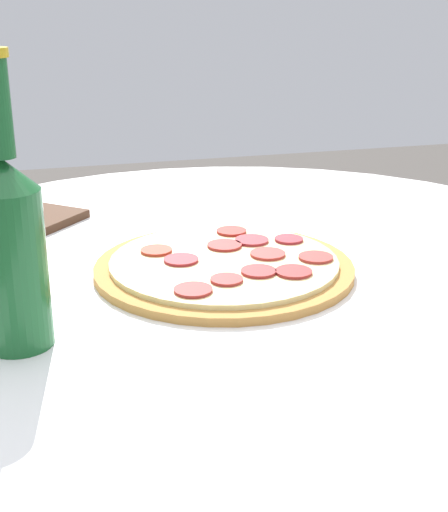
% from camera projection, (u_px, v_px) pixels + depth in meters
% --- Properties ---
extents(table, '(1.05, 1.05, 0.76)m').
position_uv_depth(table, '(244.00, 381.00, 0.95)').
color(table, white).
rests_on(table, ground_plane).
extents(pizza, '(0.31, 0.31, 0.02)m').
position_uv_depth(pizza, '(225.00, 265.00, 0.85)').
color(pizza, '#B77F3D').
rests_on(pizza, table).
extents(beer_bottle, '(0.06, 0.06, 0.27)m').
position_uv_depth(beer_bottle, '(10.00, 243.00, 0.64)').
color(beer_bottle, '#195628').
rests_on(beer_bottle, table).
extents(pizza_paddle, '(0.24, 0.23, 0.02)m').
position_uv_depth(pizza_paddle, '(12.00, 216.00, 1.05)').
color(pizza_paddle, '#422819').
rests_on(pizza_paddle, table).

